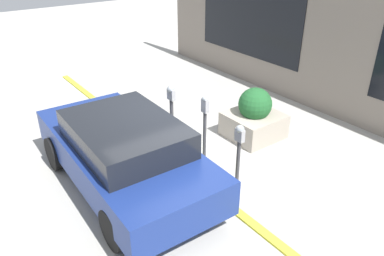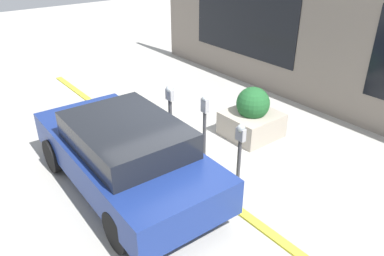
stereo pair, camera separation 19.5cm
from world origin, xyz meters
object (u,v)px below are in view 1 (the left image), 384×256
object	(u,v)px
parking_meter_nearest	(239,146)
parking_meter_second	(205,121)
parking_meter_middle	(171,105)
planter_box	(254,118)
parked_car_front	(124,151)

from	to	relation	value
parking_meter_nearest	parking_meter_second	distance (m)	0.98
parking_meter_nearest	parking_meter_middle	xyz separation A→B (m)	(2.02, 0.08, 0.06)
parking_meter_nearest	planter_box	xyz separation A→B (m)	(1.24, -1.64, -0.41)
parked_car_front	parking_meter_middle	bearing A→B (deg)	-62.16
parking_meter_middle	parking_meter_nearest	bearing A→B (deg)	-177.86
parking_meter_middle	planter_box	distance (m)	1.94
parking_meter_middle	parked_car_front	xyz separation A→B (m)	(-0.76, 1.53, -0.21)
planter_box	parked_car_front	distance (m)	3.25
parking_meter_second	planter_box	xyz separation A→B (m)	(0.27, -1.63, -0.50)
parking_meter_nearest	parked_car_front	distance (m)	2.04
parking_meter_nearest	planter_box	bearing A→B (deg)	-52.80
planter_box	parked_car_front	size ratio (longest dim) A/B	0.27
parking_meter_second	parking_meter_middle	xyz separation A→B (m)	(1.04, 0.08, -0.02)
parking_meter_nearest	planter_box	world-z (taller)	parking_meter_nearest
planter_box	parking_meter_middle	bearing A→B (deg)	65.74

